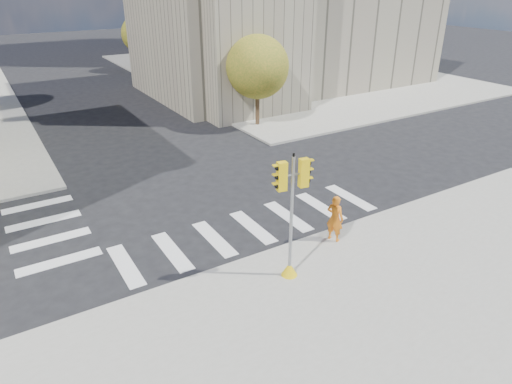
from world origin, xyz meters
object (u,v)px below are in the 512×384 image
Objects in this scene: lamp_far at (165,32)px; traffic_signal at (291,227)px; lamp_near at (235,51)px; photographer at (335,218)px.

lamp_far is 34.97m from traffic_signal.
lamp_near is 21.78m from traffic_signal.
lamp_far is at bearing -33.14° from photographer.
photographer is at bearing -107.86° from lamp_near.
photographer is (2.83, 1.02, -0.95)m from traffic_signal.
lamp_near is 1.81× the size of traffic_signal.
lamp_near is at bearing -90.00° from lamp_far.
traffic_signal reaches higher than photographer.
lamp_near is 19.96m from photographer.
lamp_near is 4.28× the size of photographer.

